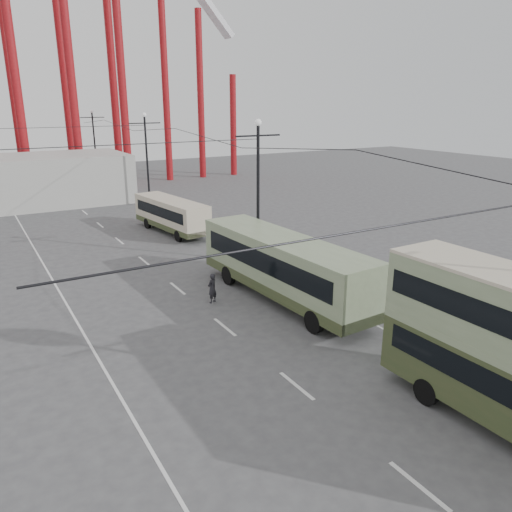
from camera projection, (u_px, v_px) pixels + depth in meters
ground at (393, 435)px, 16.15m from camera, size 160.00×160.00×0.00m
road_markings at (158, 270)px, 31.95m from camera, size 12.52×120.00×0.01m
lamp_post_mid at (258, 193)px, 32.30m from camera, size 3.20×0.44×9.32m
lamp_post_far at (147, 160)px, 50.41m from camera, size 3.20×0.44×9.32m
lamp_post_distant at (95, 145)px, 68.52m from camera, size 3.20×0.44×9.32m
fairground_shed at (17, 181)px, 51.19m from camera, size 22.00×10.00×5.00m
single_decker_green at (283, 265)px, 26.69m from camera, size 3.48×12.39×3.46m
single_decker_cream at (171, 214)px, 40.78m from camera, size 3.35×9.02×2.74m
pedestrian at (212, 288)px, 26.60m from camera, size 0.70×0.60×1.63m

